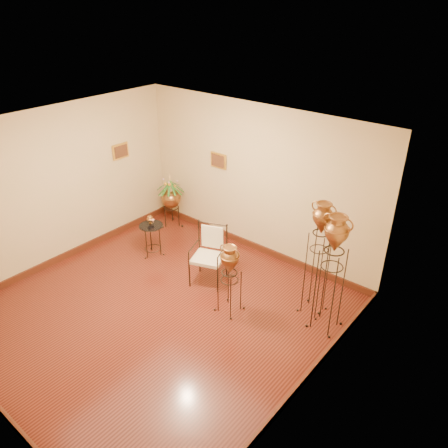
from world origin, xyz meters
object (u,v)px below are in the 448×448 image
Objects in this scene: armchair at (208,256)px; amphora_mid at (331,273)px; planter_urn at (171,196)px; side_table at (152,239)px; amphora_tall at (318,258)px.

amphora_mid is at bearing -13.46° from armchair.
side_table is (0.57, -1.07, -0.33)m from planter_urn.
armchair is (1.96, -1.06, -0.15)m from planter_urn.
side_table is at bearing -175.56° from amphora_mid.
planter_urn reaches higher than side_table.
amphora_mid is 2.13m from armchair.
planter_urn is at bearing 131.15° from armchair.
side_table is (-1.39, -0.01, -0.19)m from armchair.
amphora_tall reaches higher than planter_urn.
side_table is (-3.14, -0.47, -0.63)m from amphora_tall.
amphora_tall is 3.78m from planter_urn.
amphora_tall is 3.24m from side_table.
amphora_tall is at bearing 8.49° from side_table.
amphora_mid reaches higher than armchair.
amphora_mid is 3.53m from side_table.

